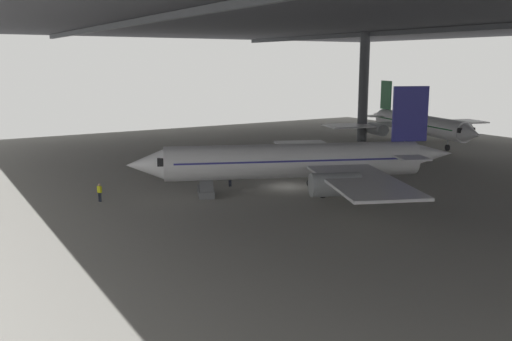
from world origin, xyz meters
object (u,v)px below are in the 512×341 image
Objects in this scene: boarding_stairs at (206,188)px; crew_worker_by_stairs at (230,178)px; airplane_main at (299,161)px; airplane_distant at (417,124)px; crew_worker_near_nose at (100,191)px.

boarding_stairs is 2.81× the size of crew_worker_by_stairs.
airplane_main is 7.10× the size of boarding_stairs.
boarding_stairs is 0.15× the size of airplane_distant.
crew_worker_by_stairs is 0.05× the size of airplane_distant.
crew_worker_by_stairs is (-2.17, 3.90, 0.18)m from boarding_stairs.
airplane_main reaches higher than boarding_stairs.
crew_worker_near_nose is at bearing -110.52° from airplane_main.
airplane_main is 1.08× the size of airplane_distant.
boarding_stairs is at bearing 74.18° from crew_worker_near_nose.
boarding_stairs is 47.41m from airplane_distant.
boarding_stairs is at bearing -60.97° from crew_worker_by_stairs.
airplane_distant reaches higher than crew_worker_by_stairs.
airplane_distant is (-18.78, 36.65, -0.17)m from airplane_main.
crew_worker_by_stairs is at bearing 87.56° from crew_worker_near_nose.
crew_worker_near_nose is 0.06× the size of airplane_distant.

